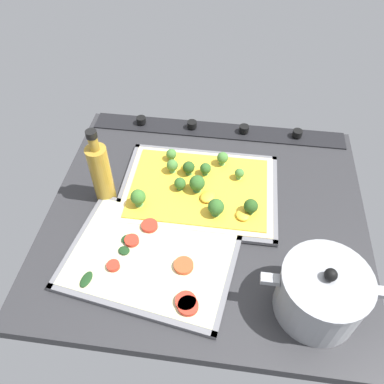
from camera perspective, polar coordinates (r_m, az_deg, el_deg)
The scene contains 8 objects.
ground_plane at distance 95.81cm, azimuth 2.09°, elevation -3.60°, with size 76.83×69.54×3.00cm, color #28282B.
stove_control_panel at distance 116.34cm, azimuth 3.80°, elevation 9.16°, with size 73.76×7.00×2.60cm.
baking_tray_front at distance 98.69cm, azimuth 1.03°, elevation 0.17°, with size 39.42×28.95×1.30cm.
broccoli_pizza at distance 97.38cm, azimuth 0.99°, elevation 0.65°, with size 37.02×26.54×6.04cm.
baking_tray_back at distance 87.12cm, azimuth -6.00°, elevation -9.67°, with size 40.09×32.09×1.30cm.
veggie_pizza_back at distance 86.31cm, azimuth -5.91°, elevation -9.65°, with size 37.34×29.34×1.90cm.
cooking_pot at distance 80.15cm, azimuth 18.45°, elevation -13.96°, with size 23.77×16.91×14.15cm.
oil_bottle at distance 94.16cm, azimuth -13.28°, elevation 2.87°, with size 4.95×4.95×21.00cm.
Camera 1 is at (-4.33, 58.90, 73.95)cm, focal length 36.24 mm.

